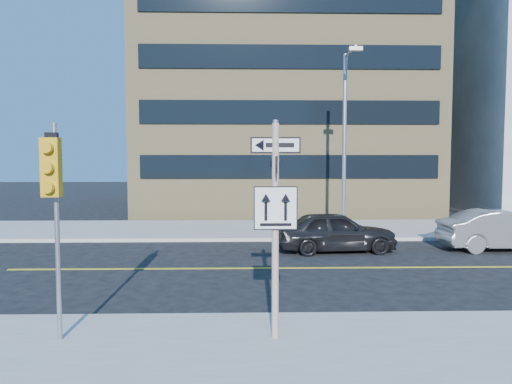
{
  "coord_description": "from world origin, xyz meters",
  "views": [
    {
      "loc": [
        -0.59,
        -11.63,
        3.53
      ],
      "look_at": [
        -0.19,
        4.0,
        2.43
      ],
      "focal_mm": 35.0,
      "sensor_mm": 36.0,
      "label": 1
    }
  ],
  "objects_px": {
    "parked_car_a": "(336,231)",
    "parked_car_b": "(504,230)",
    "traffic_signal": "(52,185)",
    "streetlight_a": "(346,130)",
    "sign_pole": "(275,217)"
  },
  "relations": [
    {
      "from": "parked_car_b",
      "to": "streetlight_a",
      "type": "relative_size",
      "value": 0.59
    },
    {
      "from": "parked_car_b",
      "to": "traffic_signal",
      "type": "bearing_deg",
      "value": 125.13
    },
    {
      "from": "traffic_signal",
      "to": "streetlight_a",
      "type": "xyz_separation_m",
      "value": [
        8.0,
        13.42,
        1.73
      ]
    },
    {
      "from": "sign_pole",
      "to": "streetlight_a",
      "type": "distance_m",
      "value": 14.05
    },
    {
      "from": "traffic_signal",
      "to": "streetlight_a",
      "type": "relative_size",
      "value": 0.5
    },
    {
      "from": "sign_pole",
      "to": "parked_car_a",
      "type": "distance_m",
      "value": 9.83
    },
    {
      "from": "traffic_signal",
      "to": "parked_car_b",
      "type": "distance_m",
      "value": 16.47
    },
    {
      "from": "parked_car_a",
      "to": "parked_car_b",
      "type": "bearing_deg",
      "value": -93.35
    },
    {
      "from": "traffic_signal",
      "to": "parked_car_a",
      "type": "distance_m",
      "value": 11.85
    },
    {
      "from": "traffic_signal",
      "to": "parked_car_a",
      "type": "height_order",
      "value": "traffic_signal"
    },
    {
      "from": "parked_car_a",
      "to": "sign_pole",
      "type": "bearing_deg",
      "value": 158.68
    },
    {
      "from": "parked_car_a",
      "to": "streetlight_a",
      "type": "xyz_separation_m",
      "value": [
        1.15,
        4.02,
        4.0
      ]
    },
    {
      "from": "streetlight_a",
      "to": "parked_car_b",
      "type": "bearing_deg",
      "value": -36.69
    },
    {
      "from": "sign_pole",
      "to": "traffic_signal",
      "type": "height_order",
      "value": "sign_pole"
    },
    {
      "from": "parked_car_b",
      "to": "streetlight_a",
      "type": "xyz_separation_m",
      "value": [
        -5.27,
        3.92,
        3.98
      ]
    }
  ]
}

